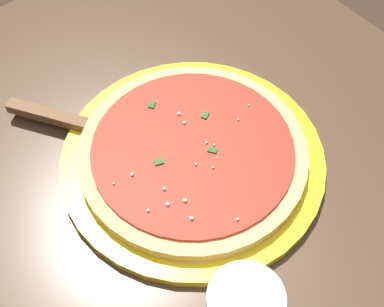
{
  "coord_description": "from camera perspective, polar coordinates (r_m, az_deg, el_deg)",
  "views": [
    {
      "loc": [
        -0.27,
        0.24,
        1.31
      ],
      "look_at": [
        0.04,
        0.0,
        0.76
      ],
      "focal_mm": 48.1,
      "sensor_mm": 36.0,
      "label": 1
    }
  ],
  "objects": [
    {
      "name": "pizza",
      "position": [
        0.67,
        -0.0,
        0.14
      ],
      "size": [
        0.3,
        0.3,
        0.02
      ],
      "color": "#DBB26B",
      "rests_on": "serving_plate"
    },
    {
      "name": "restaurant_table",
      "position": [
        0.8,
        1.93,
        -8.58
      ],
      "size": [
        1.0,
        0.81,
        0.74
      ],
      "color": "black",
      "rests_on": "ground_plane"
    },
    {
      "name": "serving_plate",
      "position": [
        0.69,
        -0.0,
        -0.65
      ],
      "size": [
        0.35,
        0.35,
        0.01
      ],
      "primitive_type": "cylinder",
      "color": "yellow",
      "rests_on": "restaurant_table"
    },
    {
      "name": "pizza_server",
      "position": [
        0.73,
        -12.6,
        3.25
      ],
      "size": [
        0.21,
        0.16,
        0.01
      ],
      "color": "silver",
      "rests_on": "serving_plate"
    }
  ]
}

